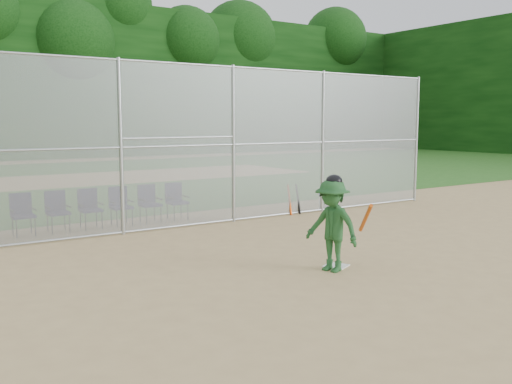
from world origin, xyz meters
TOP-DOWN VIEW (x-y plane):
  - ground at (0.00, 0.00)m, footprint 100.00×100.00m
  - grass_strip at (0.00, 18.00)m, footprint 100.00×100.00m
  - dirt_patch_far at (0.00, 18.00)m, footprint 24.00×24.00m
  - backstop_fence at (0.00, 5.00)m, footprint 16.09×0.09m
  - treeline at (0.00, 20.00)m, footprint 81.00×60.00m
  - home_plate at (0.08, 0.06)m, footprint 0.52×0.52m
  - batter_at_plate at (-0.21, -0.14)m, footprint 1.01×1.29m
  - water_cooler at (4.28, 5.18)m, footprint 0.38×0.38m
  - spare_bats at (3.00, 5.04)m, footprint 0.36×0.25m
  - chair_3 at (-3.93, 6.10)m, footprint 0.54×0.52m
  - chair_4 at (-3.16, 6.10)m, footprint 0.54×0.52m
  - chair_5 at (-2.38, 6.10)m, footprint 0.54×0.52m
  - chair_6 at (-1.61, 6.10)m, footprint 0.54×0.52m
  - chair_7 at (-0.84, 6.10)m, footprint 0.54×0.52m
  - chair_8 at (-0.06, 6.10)m, footprint 0.54×0.52m

SIDE VIEW (x-z plane):
  - ground at x=0.00m, z-range 0.00..0.00m
  - grass_strip at x=0.00m, z-range 0.01..0.01m
  - dirt_patch_far at x=0.00m, z-range 0.01..0.01m
  - home_plate at x=0.08m, z-range 0.00..0.02m
  - water_cooler at x=4.28m, z-range 0.00..0.48m
  - spare_bats at x=3.00m, z-range 0.00..0.84m
  - chair_3 at x=-3.93m, z-range 0.00..0.96m
  - chair_4 at x=-3.16m, z-range 0.00..0.96m
  - chair_5 at x=-2.38m, z-range 0.00..0.96m
  - chair_6 at x=-1.61m, z-range 0.00..0.96m
  - chair_7 at x=-0.84m, z-range 0.00..0.96m
  - chair_8 at x=-0.06m, z-range 0.00..0.96m
  - batter_at_plate at x=-0.21m, z-range -0.03..1.66m
  - backstop_fence at x=0.00m, z-range 0.07..4.07m
  - treeline at x=0.00m, z-range 0.00..11.00m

